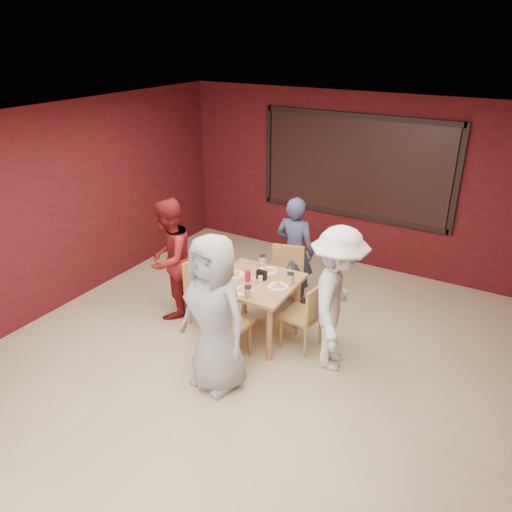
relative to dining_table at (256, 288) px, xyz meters
The scene contains 11 objects.
floor 1.02m from the dining_table, 73.78° to the right, with size 7.00×7.00×0.00m, color tan.
window_blinds 2.90m from the dining_table, 85.57° to the left, with size 3.00×0.02×1.50m, color black.
dining_table is the anchor object (origin of this frame).
chair_front 0.70m from the dining_table, 93.73° to the right, with size 0.51×0.51×0.97m.
chair_back 0.81m from the dining_table, 88.35° to the left, with size 0.56×0.56×0.93m.
chair_left 0.79m from the dining_table, behind, with size 0.52×0.52×0.91m.
chair_right 0.71m from the dining_table, ahead, with size 0.48×0.48×0.90m.
diner_front 1.09m from the dining_table, 83.67° to the right, with size 0.88×0.57×1.80m, color #999999.
diner_back 1.06m from the dining_table, 89.03° to the left, with size 0.58×0.38×1.59m, color #313858.
diner_left 1.29m from the dining_table, behind, with size 0.81×0.63×1.67m, color maroon.
diner_right 1.12m from the dining_table, ahead, with size 1.12×0.65×1.74m, color silver.
Camera 1 is at (2.59, -4.03, 3.67)m, focal length 35.00 mm.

